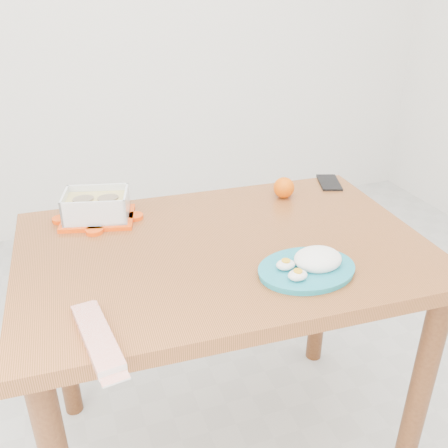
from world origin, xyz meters
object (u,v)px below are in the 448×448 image
object	(u,v)px
food_container	(97,207)
orange_fruit	(284,188)
rice_plate	(310,264)
smartphone	(329,183)
dining_table	(224,282)

from	to	relation	value
food_container	orange_fruit	world-z (taller)	food_container
rice_plate	smartphone	bearing A→B (deg)	53.32
rice_plate	smartphone	world-z (taller)	rice_plate
dining_table	rice_plate	size ratio (longest dim) A/B	4.56
dining_table	food_container	distance (m)	0.42
smartphone	dining_table	bearing A→B (deg)	-131.06
orange_fruit	smartphone	world-z (taller)	orange_fruit
dining_table	smartphone	xyz separation A→B (m)	(0.47, 0.26, 0.12)
food_container	rice_plate	size ratio (longest dim) A/B	0.97
rice_plate	smartphone	xyz separation A→B (m)	(0.32, 0.46, -0.02)
orange_fruit	rice_plate	bearing A→B (deg)	-107.96
food_container	rice_plate	bearing A→B (deg)	-31.36
rice_plate	smartphone	size ratio (longest dim) A/B	1.84
smartphone	rice_plate	bearing A→B (deg)	-105.81
smartphone	orange_fruit	bearing A→B (deg)	-146.59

